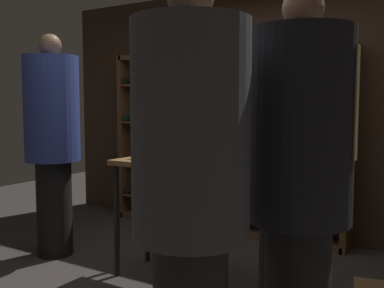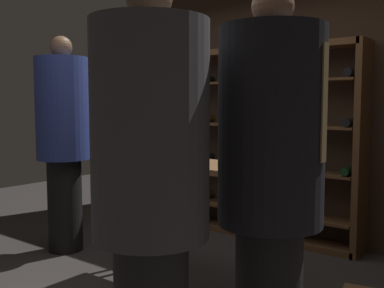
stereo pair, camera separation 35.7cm
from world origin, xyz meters
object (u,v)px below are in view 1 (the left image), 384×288
Objects in this scene: wine_rack at (223,141)px; person_guest_plum_blouse at (300,174)px; tasting_table at (197,178)px; wine_bottle_gold_foil at (160,142)px; person_guest_blue_shirt at (52,135)px; wine_glass_stemmed_center at (137,146)px; wine_bottle_red_label at (155,145)px; person_host_in_suit at (191,185)px; wine_bottle_green_slim at (252,149)px.

wine_rack reaches higher than person_guest_plum_blouse.
wine_rack reaches higher than tasting_table.
person_guest_plum_blouse is 1.77m from wine_bottle_gold_foil.
person_guest_blue_shirt is 1.05× the size of person_guest_plum_blouse.
person_guest_plum_blouse reaches higher than wine_glass_stemmed_center.
person_guest_blue_shirt reaches higher than person_guest_plum_blouse.
wine_rack is 1.65m from wine_bottle_red_label.
tasting_table is at bearing -11.27° from wine_bottle_gold_foil.
person_host_in_suit is 1.86m from wine_bottle_gold_foil.
wine_bottle_gold_foil is (0.14, -1.36, 0.10)m from wine_rack.
tasting_table is 9.42× the size of wine_glass_stemmed_center.
person_host_in_suit is (0.79, -1.35, 0.23)m from tasting_table.
wine_bottle_green_slim is (-0.31, 1.31, 0.03)m from person_host_in_suit.
wine_rack is 1.37m from wine_bottle_gold_foil.
person_guest_blue_shirt is at bearing -121.63° from wine_rack.
wine_bottle_red_label is 0.31m from wine_glass_stemmed_center.
wine_glass_stemmed_center is (-1.63, 0.81, -0.01)m from person_guest_plum_blouse.
person_guest_blue_shirt is at bearing -105.30° from person_guest_plum_blouse.
person_guest_blue_shirt is (-0.95, -1.54, 0.13)m from wine_rack.
wine_bottle_gold_foil reaches higher than tasting_table.
tasting_table is 0.67× the size of person_guest_blue_shirt.
wine_glass_stemmed_center is at bearing -89.90° from wine_rack.
wine_glass_stemmed_center is at bearing 16.76° from person_host_in_suit.
wine_rack reaches higher than wine_bottle_green_slim.
tasting_table is 3.65× the size of wine_bottle_gold_foil.
wine_rack is at bearing -3.42° from person_host_in_suit.
person_host_in_suit is 1.34m from wine_bottle_green_slim.
wine_bottle_red_label is (-0.73, -0.14, -0.00)m from wine_bottle_green_slim.
wine_bottle_red_label is (-1.35, 0.68, 0.02)m from person_guest_plum_blouse.
wine_bottle_gold_foil is at bearing 168.73° from tasting_table.
wine_bottle_red_label is at bearing -115.45° from person_guest_plum_blouse.
tasting_table is 0.54m from wine_bottle_green_slim.
wine_bottle_gold_foil is at bearing 10.84° from person_host_in_suit.
wine_bottle_green_slim is at bearing -175.29° from person_guest_blue_shirt.
person_guest_plum_blouse reaches higher than wine_bottle_gold_foil.
wine_glass_stemmed_center is at bearing -174.23° from person_guest_blue_shirt.
tasting_table is 1.58m from person_host_in_suit.
person_guest_plum_blouse is at bearing -53.08° from wine_bottle_green_slim.
person_guest_plum_blouse reaches higher than wine_bottle_red_label.
wine_bottle_gold_foil is at bearing -167.51° from person_guest_blue_shirt.
tasting_table is 0.40m from wine_bottle_red_label.
wine_glass_stemmed_center is (-1.01, -0.01, -0.03)m from wine_bottle_green_slim.
person_guest_blue_shirt is 0.95m from wine_glass_stemmed_center.
tasting_table is 1.42m from person_guest_plum_blouse.
person_host_in_suit is at bearing -44.42° from wine_glass_stemmed_center.
person_guest_plum_blouse is at bearing -26.67° from wine_bottle_red_label.
tasting_table is at bearing 36.61° from wine_bottle_red_label.
person_host_in_suit reaches higher than wine_bottle_green_slim.
wine_bottle_gold_foil is (-0.88, 0.12, 0.00)m from wine_bottle_green_slim.
wine_rack is at bearing 90.10° from wine_glass_stemmed_center.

